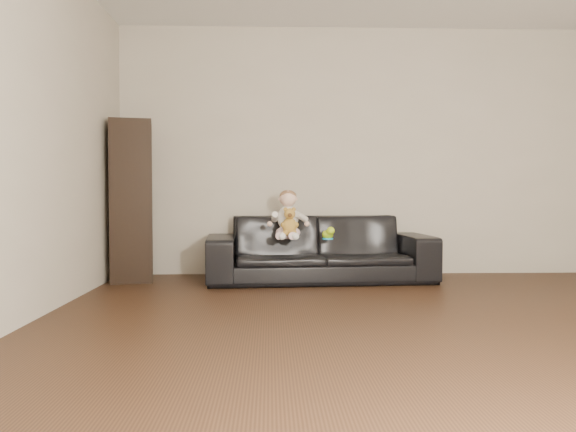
{
  "coord_description": "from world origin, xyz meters",
  "views": [
    {
      "loc": [
        -0.94,
        -3.19,
        0.82
      ],
      "look_at": [
        -0.76,
        2.15,
        0.64
      ],
      "focal_mm": 35.0,
      "sensor_mm": 36.0,
      "label": 1
    }
  ],
  "objects_px": {
    "teddy_bear": "(290,222)",
    "toy_rattle": "(329,235)",
    "cabinet": "(132,201)",
    "sofa": "(319,248)",
    "toy_blue_disc": "(328,239)",
    "toy_green": "(328,235)",
    "baby": "(288,217)"
  },
  "relations": [
    {
      "from": "teddy_bear",
      "to": "toy_blue_disc",
      "type": "bearing_deg",
      "value": 35.81
    },
    {
      "from": "toy_green",
      "to": "toy_blue_disc",
      "type": "height_order",
      "value": "toy_green"
    },
    {
      "from": "toy_blue_disc",
      "to": "sofa",
      "type": "bearing_deg",
      "value": 112.39
    },
    {
      "from": "sofa",
      "to": "toy_rattle",
      "type": "distance_m",
      "value": 0.19
    },
    {
      "from": "sofa",
      "to": "cabinet",
      "type": "height_order",
      "value": "cabinet"
    },
    {
      "from": "cabinet",
      "to": "baby",
      "type": "xyz_separation_m",
      "value": [
        1.52,
        -0.22,
        -0.15
      ]
    },
    {
      "from": "teddy_bear",
      "to": "toy_rattle",
      "type": "distance_m",
      "value": 0.43
    },
    {
      "from": "baby",
      "to": "teddy_bear",
      "type": "bearing_deg",
      "value": -68.03
    },
    {
      "from": "baby",
      "to": "toy_green",
      "type": "relative_size",
      "value": 3.62
    },
    {
      "from": "baby",
      "to": "toy_blue_disc",
      "type": "distance_m",
      "value": 0.43
    },
    {
      "from": "cabinet",
      "to": "toy_blue_disc",
      "type": "relative_size",
      "value": 15.43
    },
    {
      "from": "sofa",
      "to": "toy_green",
      "type": "distance_m",
      "value": 0.21
    },
    {
      "from": "sofa",
      "to": "baby",
      "type": "bearing_deg",
      "value": -163.01
    },
    {
      "from": "cabinet",
      "to": "teddy_bear",
      "type": "distance_m",
      "value": 1.59
    },
    {
      "from": "baby",
      "to": "sofa",
      "type": "bearing_deg",
      "value": 38.84
    },
    {
      "from": "baby",
      "to": "toy_green",
      "type": "distance_m",
      "value": 0.41
    },
    {
      "from": "toy_rattle",
      "to": "teddy_bear",
      "type": "bearing_deg",
      "value": -158.48
    },
    {
      "from": "baby",
      "to": "toy_rattle",
      "type": "height_order",
      "value": "baby"
    },
    {
      "from": "cabinet",
      "to": "sofa",
      "type": "bearing_deg",
      "value": -14.43
    },
    {
      "from": "cabinet",
      "to": "toy_blue_disc",
      "type": "bearing_deg",
      "value": -19.14
    },
    {
      "from": "sofa",
      "to": "toy_green",
      "type": "bearing_deg",
      "value": -67.94
    },
    {
      "from": "toy_green",
      "to": "toy_rattle",
      "type": "xyz_separation_m",
      "value": [
        0.02,
        0.03,
        -0.01
      ]
    },
    {
      "from": "teddy_bear",
      "to": "toy_green",
      "type": "height_order",
      "value": "teddy_bear"
    },
    {
      "from": "teddy_bear",
      "to": "baby",
      "type": "bearing_deg",
      "value": 114.54
    },
    {
      "from": "cabinet",
      "to": "toy_green",
      "type": "distance_m",
      "value": 1.94
    },
    {
      "from": "teddy_bear",
      "to": "toy_green",
      "type": "xyz_separation_m",
      "value": [
        0.37,
        0.12,
        -0.13
      ]
    },
    {
      "from": "toy_rattle",
      "to": "toy_blue_disc",
      "type": "distance_m",
      "value": 0.06
    },
    {
      "from": "sofa",
      "to": "toy_rattle",
      "type": "height_order",
      "value": "sofa"
    },
    {
      "from": "baby",
      "to": "teddy_bear",
      "type": "xyz_separation_m",
      "value": [
        0.01,
        -0.14,
        -0.03
      ]
    },
    {
      "from": "teddy_bear",
      "to": "toy_rattle",
      "type": "height_order",
      "value": "teddy_bear"
    },
    {
      "from": "teddy_bear",
      "to": "toy_rattle",
      "type": "relative_size",
      "value": 3.7
    },
    {
      "from": "teddy_bear",
      "to": "toy_rattle",
      "type": "bearing_deg",
      "value": 42.07
    }
  ]
}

